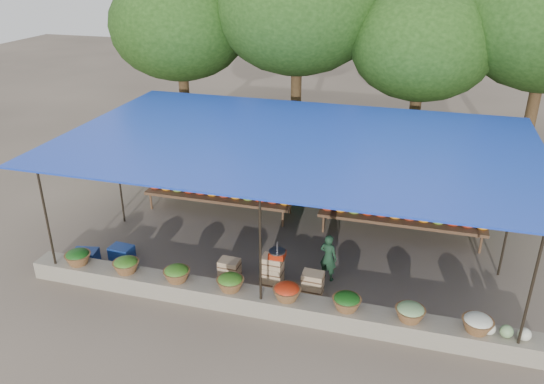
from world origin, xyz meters
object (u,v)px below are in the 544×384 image
(weighing_scale, at_px, (277,254))
(blue_crate_back, at_px, (122,252))
(crate_counter, at_px, (271,274))
(vendor_seated, at_px, (328,257))
(blue_crate_front, at_px, (86,257))

(weighing_scale, distance_m, blue_crate_back, 3.98)
(crate_counter, height_order, weighing_scale, weighing_scale)
(weighing_scale, height_order, vendor_seated, weighing_scale)
(crate_counter, height_order, blue_crate_back, crate_counter)
(crate_counter, xyz_separation_m, blue_crate_front, (-4.49, -0.28, -0.14))
(vendor_seated, bearing_deg, blue_crate_back, 23.56)
(weighing_scale, xyz_separation_m, blue_crate_back, (-3.92, 0.15, -0.70))
(blue_crate_front, bearing_deg, vendor_seated, -2.28)
(crate_counter, bearing_deg, blue_crate_front, -176.48)
(weighing_scale, relative_size, vendor_seated, 0.34)
(crate_counter, relative_size, weighing_scale, 6.24)
(weighing_scale, xyz_separation_m, blue_crate_front, (-4.63, -0.28, -0.69))
(blue_crate_front, bearing_deg, crate_counter, -8.01)
(crate_counter, bearing_deg, weighing_scale, 0.00)
(crate_counter, xyz_separation_m, vendor_seated, (1.14, 0.64, 0.25))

